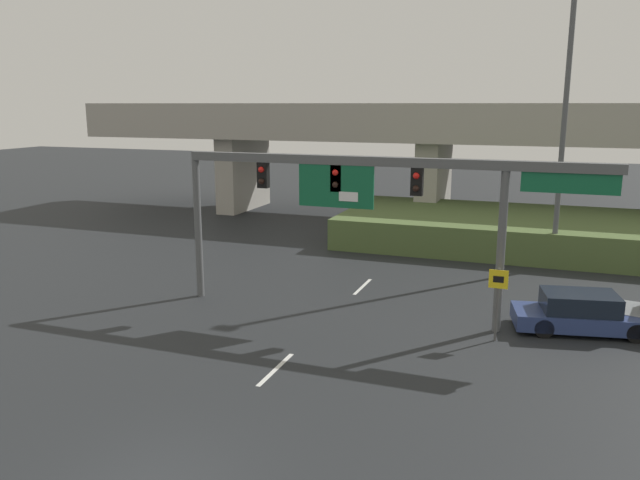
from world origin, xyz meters
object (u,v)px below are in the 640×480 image
Objects in this scene: signal_gantry at (367,188)px; parked_sedan_near_right at (582,314)px; speed_limit_sign at (498,294)px; highway_light_pole_near at (565,108)px.

signal_gantry is 8.41m from parked_sedan_near_right.
highway_light_pole_near reaches higher than speed_limit_sign.
parked_sedan_near_right is at bearing -83.81° from highway_light_pole_near.
highway_light_pole_near is (6.37, 9.66, 2.69)m from signal_gantry.
signal_gantry reaches higher than speed_limit_sign.
signal_gantry is 3.12× the size of parked_sedan_near_right.
parked_sedan_near_right is at bearing 35.56° from speed_limit_sign.
speed_limit_sign is 3.41m from parked_sedan_near_right.
signal_gantry is at bearing 168.75° from speed_limit_sign.
highway_light_pole_near reaches higher than signal_gantry.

